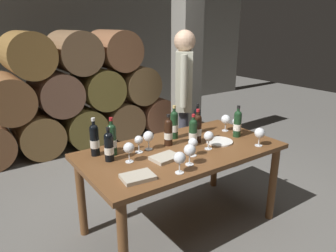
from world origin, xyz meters
The scene contains 28 objects.
ground_plane centered at (0.00, 0.00, 0.00)m, with size 14.00×14.00×0.00m, color #66635E.
cellar_back_wall centered at (0.00, 4.20, 1.40)m, with size 10.00×0.24×2.80m, color slate.
barrel_stack centered at (0.00, 2.60, 0.75)m, with size 3.12×0.90×1.69m.
stone_pillar centered at (1.30, 1.60, 1.30)m, with size 0.32×0.32×2.60m, color slate.
dining_table centered at (0.00, 0.00, 0.67)m, with size 1.70×0.90×0.76m.
wine_bottle_0 centered at (0.10, 0.25, 0.89)m, with size 0.07×0.07×0.31m.
wine_bottle_1 centered at (-0.53, 0.22, 0.89)m, with size 0.07×0.07×0.31m.
wine_bottle_2 centered at (-0.60, 0.12, 0.88)m, with size 0.07×0.07×0.27m.
wine_bottle_3 centered at (0.61, -0.05, 0.89)m, with size 0.07×0.07×0.30m.
wine_bottle_4 centered at (-0.04, 0.14, 0.88)m, with size 0.07×0.07×0.28m.
wine_bottle_5 centered at (0.22, 0.05, 0.89)m, with size 0.07×0.07×0.30m.
wine_bottle_6 centered at (0.38, 0.25, 0.89)m, with size 0.07×0.07×0.29m.
wine_bottle_7 centered at (-0.65, 0.29, 0.89)m, with size 0.07×0.07×0.31m.
wine_bottle_8 centered at (0.13, 0.01, 0.88)m, with size 0.07×0.07×0.28m.
wine_glass_0 centered at (-0.14, -0.29, 0.87)m, with size 0.09×0.09×0.16m.
wine_glass_1 centered at (0.68, 0.02, 0.87)m, with size 0.08×0.08×0.16m.
wine_glass_2 centered at (-0.24, 0.15, 0.87)m, with size 0.09×0.09×0.16m.
wine_glass_3 centered at (-0.33, 0.14, 0.86)m, with size 0.07×0.07×0.15m.
wine_glass_4 centered at (0.59, -0.33, 0.87)m, with size 0.09×0.09×0.16m.
wine_glass_5 centered at (-0.02, -0.17, 0.87)m, with size 0.08×0.08×0.15m.
wine_glass_6 centered at (-0.29, -0.35, 0.87)m, with size 0.09×0.09×0.16m.
wine_glass_7 centered at (0.64, 0.13, 0.88)m, with size 0.09×0.09×0.16m.
wine_glass_8 centered at (0.18, -0.13, 0.87)m, with size 0.08×0.08×0.16m.
wine_glass_9 centered at (-0.49, 0.01, 0.87)m, with size 0.08×0.08×0.16m.
tasting_notebook centered at (-0.23, -0.10, 0.77)m, with size 0.22×0.16×0.03m, color #B2A893.
leather_ledger centered at (-0.57, -0.26, 0.77)m, with size 0.22×0.16×0.03m, color #B2A893.
serving_plate centered at (0.37, -0.07, 0.77)m, with size 0.24×0.24×0.01m, color white.
sommelier_presenting centered at (0.60, 0.75, 1.04)m, with size 0.34×0.40×1.72m.
Camera 1 is at (-1.50, -1.96, 1.77)m, focal length 33.51 mm.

